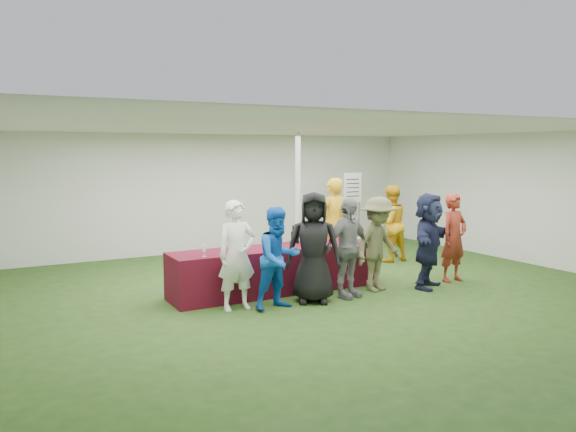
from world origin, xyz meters
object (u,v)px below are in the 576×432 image
wine_list_sign (353,193)px  customer_6 (454,238)px  staff_pourer (333,224)px  customer_0 (237,255)px  staff_back (390,224)px  customer_5 (428,241)px  customer_1 (279,258)px  customer_3 (348,248)px  customer_2 (313,247)px  customer_4 (378,244)px  serving_table (277,269)px  dump_bucket (366,236)px

wine_list_sign → customer_6: (-0.43, -3.73, -0.53)m
staff_pourer → customer_0: 3.25m
staff_pourer → staff_back: (1.49, 0.09, -0.10)m
customer_5 → staff_pourer: bearing=74.3°
customer_1 → customer_5: size_ratio=0.93×
customer_0 → customer_3: 1.82m
customer_2 → customer_4: customer_2 is taller
staff_pourer → customer_6: 2.31m
customer_3 → serving_table: bearing=120.7°
serving_table → customer_6: customer_6 is taller
serving_table → customer_4: customer_4 is taller
staff_pourer → customer_6: (1.32, -1.90, -0.11)m
customer_2 → customer_6: (2.91, -0.01, -0.07)m
serving_table → staff_pourer: (1.77, 1.04, 0.53)m
staff_pourer → customer_2: staff_pourer is taller
serving_table → customer_6: (3.09, -0.85, 0.41)m
customer_3 → customer_2: bearing=165.9°
customer_4 → customer_6: size_ratio=1.00×
wine_list_sign → customer_0: bearing=-142.1°
customer_6 → staff_pourer: bearing=119.6°
wine_list_sign → customer_5: wine_list_sign is taller
customer_1 → customer_3: customer_3 is taller
wine_list_sign → customer_4: bearing=-119.4°
customer_0 → customer_4: customer_0 is taller
customer_0 → customer_1: size_ratio=1.07×
customer_4 → customer_6: bearing=-18.6°
customer_2 → customer_5: (2.18, -0.16, -0.04)m
dump_bucket → staff_back: 2.11m
serving_table → staff_pourer: size_ratio=2.00×
customer_5 → customer_6: size_ratio=1.03×
staff_back → customer_6: (-0.17, -1.99, -0.02)m
customer_6 → staff_back: bearing=79.8°
customer_0 → customer_2: bearing=-9.5°
customer_1 → customer_2: 0.65m
staff_back → customer_6: staff_back is taller
wine_list_sign → staff_pourer: 2.57m
customer_0 → staff_pourer: bearing=31.3°
customer_0 → customer_1: 0.61m
customer_0 → customer_6: customer_0 is taller
customer_0 → customer_5: (3.37, -0.35, 0.01)m
staff_pourer → customer_3: bearing=56.0°
wine_list_sign → customer_4: wine_list_sign is taller
dump_bucket → staff_back: size_ratio=0.14×
serving_table → customer_3: size_ratio=2.26×
customer_6 → serving_table: bearing=159.2°
customer_2 → customer_3: customer_2 is taller
customer_0 → customer_4: size_ratio=1.03×
customer_1 → customer_2: size_ratio=0.89×
wine_list_sign → customer_1: wine_list_sign is taller
customer_4 → customer_5: (0.88, -0.25, 0.03)m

